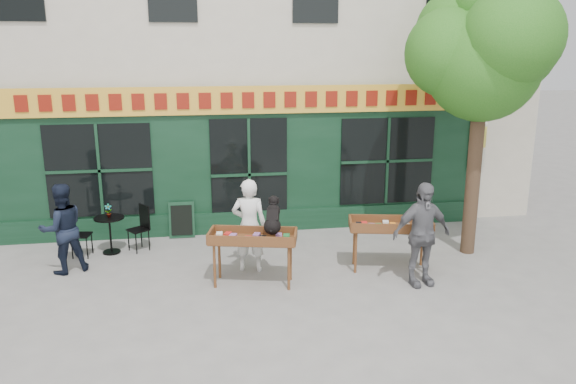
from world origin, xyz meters
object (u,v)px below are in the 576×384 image
man_left (62,229)px  woman (249,225)px  dog (273,215)px  bistro_table (110,228)px  book_cart_right (390,228)px  book_cart_center (253,240)px  man_right (421,234)px

man_left → woman: bearing=146.2°
dog → bistro_table: bearing=159.5°
bistro_table → book_cart_right: bearing=-18.1°
dog → book_cart_center: bearing=-174.7°
book_cart_right → dog: bearing=-159.9°
book_cart_center → bistro_table: size_ratio=2.11×
book_cart_center → dog: 0.59m
man_left → man_right: bearing=139.8°
dog → book_cart_right: dog is taller
dog → man_left: size_ratio=0.35×
woman → bistro_table: woman is taller
woman → bistro_table: bearing=-13.2°
book_cart_right → man_right: 0.82m
man_left → book_cart_center: bearing=135.9°
book_cart_center → man_right: man_right is taller
dog → bistro_table: size_ratio=0.79×
man_right → book_cart_center: bearing=162.8°
book_cart_right → man_right: man_right is taller
man_left → book_cart_right: bearing=145.9°
woman → man_left: size_ratio=1.04×
book_cart_center → man_right: bearing=4.0°
dog → man_left: bearing=176.3°
bistro_table → man_left: 1.18m
man_right → man_left: size_ratio=1.09×
dog → woman: (-0.35, 0.70, -0.40)m
man_right → dog: bearing=162.6°
book_cart_center → man_left: bearing=175.4°
book_cart_center → woman: (-0.00, 0.65, 0.07)m
dog → book_cart_right: 2.34m
man_right → bistro_table: man_right is taller
woman → book_cart_right: bearing=-175.0°
woman → man_right: 3.13m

